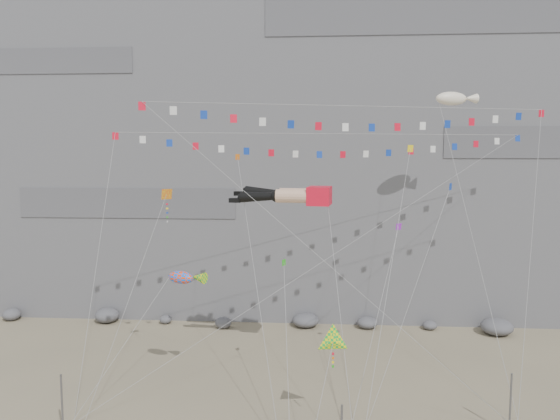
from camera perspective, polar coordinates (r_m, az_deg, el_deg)
name	(u,v)px	position (r m, az deg, el deg)	size (l,w,h in m)	color
ground	(300,407)	(39.03, 2.05, -19.86)	(120.00, 120.00, 0.00)	gray
cliff	(310,86)	(67.57, 3.11, 12.79)	(80.00, 28.00, 50.00)	slate
talus_boulders	(306,321)	(54.64, 2.70, -11.48)	(60.00, 3.00, 1.20)	slate
anchor_pole_left	(62,406)	(36.97, -21.81, -18.49)	(0.12, 0.12, 3.93)	slate
anchor_pole_right	(510,404)	(37.69, 22.94, -18.15)	(0.12, 0.12, 3.81)	slate
legs_kite	(292,195)	(40.11, 1.21, 1.53)	(8.89, 14.49, 18.86)	red
flag_banner_upper	(331,134)	(44.44, 5.36, 7.91)	(32.54, 17.18, 27.71)	red
flag_banner_lower	(359,106)	(38.91, 8.28, 10.67)	(28.02, 10.23, 23.15)	red
harlequin_kite	(166,195)	(38.86, -11.80, 1.49)	(4.84, 6.76, 15.78)	red
fish_windsock	(181,278)	(39.54, -10.35, -6.97)	(7.49, 7.24, 11.68)	#FA430C
delta_kite	(333,342)	(33.48, 5.57, -13.52)	(2.65, 4.47, 7.59)	#FFE80D
blimp_windsock	(451,99)	(48.00, 17.48, 10.98)	(4.04, 13.90, 24.93)	white
small_kite_a	(239,164)	(42.67, -4.35, 4.82)	(4.84, 13.39, 21.43)	orange
small_kite_b	(398,230)	(40.79, 12.21, -2.06)	(4.76, 10.52, 15.78)	purple
small_kite_c	(284,266)	(38.05, 0.42, -5.92)	(1.56, 10.32, 13.56)	green
small_kite_d	(410,153)	(43.78, 13.40, 5.84)	(5.60, 16.43, 23.90)	yellow
small_kite_e	(449,192)	(39.18, 17.21, 1.82)	(7.24, 8.76, 18.04)	#1236A1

